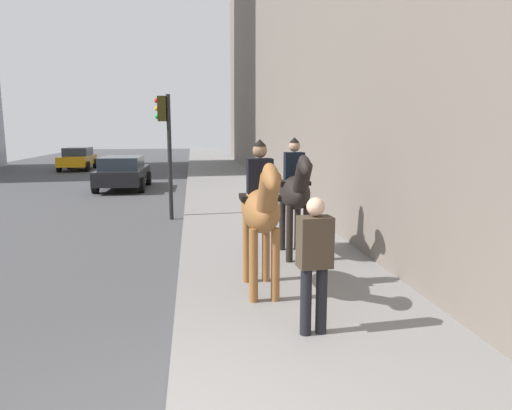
% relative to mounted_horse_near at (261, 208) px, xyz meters
% --- Properties ---
extents(mounted_horse_near, '(2.15, 0.60, 2.35)m').
position_rel_mounted_horse_near_xyz_m(mounted_horse_near, '(0.00, 0.00, 0.00)').
color(mounted_horse_near, brown).
rests_on(mounted_horse_near, sidewalk_slab).
extents(mounted_horse_far, '(2.15, 0.62, 2.34)m').
position_rel_mounted_horse_near_xyz_m(mounted_horse_far, '(1.93, -0.96, -0.01)').
color(mounted_horse_far, black).
rests_on(mounted_horse_far, sidewalk_slab).
extents(pedestrian_greeting, '(0.29, 0.42, 1.70)m').
position_rel_mounted_horse_near_xyz_m(pedestrian_greeting, '(-1.53, -0.43, -0.35)').
color(pedestrian_greeting, black).
rests_on(pedestrian_greeting, sidewalk_slab).
extents(car_near_lane, '(4.49, 2.11, 1.44)m').
position_rel_mounted_horse_near_xyz_m(car_near_lane, '(14.01, 4.03, -0.68)').
color(car_near_lane, black).
rests_on(car_near_lane, ground).
extents(car_mid_lane, '(4.00, 1.94, 1.44)m').
position_rel_mounted_horse_near_xyz_m(car_mid_lane, '(24.35, 8.34, -0.68)').
color(car_mid_lane, orange).
rests_on(car_mid_lane, ground).
extents(traffic_light_near_curb, '(0.20, 0.44, 3.58)m').
position_rel_mounted_horse_near_xyz_m(traffic_light_near_curb, '(6.72, 1.74, 0.97)').
color(traffic_light_near_curb, black).
rests_on(traffic_light_near_curb, ground).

